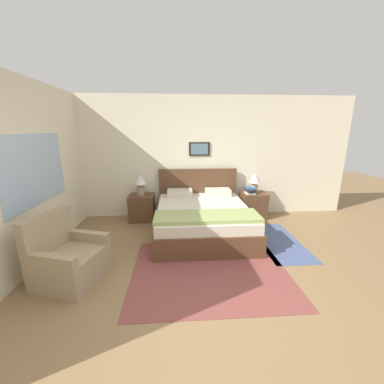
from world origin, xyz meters
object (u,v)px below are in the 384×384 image
Objects in this scene: bed at (202,218)px; nightstand_near_window at (142,207)px; armchair at (68,259)px; nightstand_by_door at (253,205)px; table_lamp_by_door at (254,181)px; table_lamp_near_window at (140,182)px.

nightstand_near_window is at bearing 148.53° from bed.
armchair is at bearing -108.07° from nightstand_near_window.
nightstand_near_window is at bearing 180.00° from nightstand_by_door.
armchair is at bearing -146.48° from table_lamp_by_door.
table_lamp_by_door is at bearing 0.00° from table_lamp_near_window.
table_lamp_near_window is at bearing 179.95° from nightstand_by_door.
bed is at bearing 141.57° from armchair.
table_lamp_near_window and table_lamp_by_door have the same top height.
armchair is 3.73m from nightstand_by_door.
bed is 3.55× the size of nightstand_near_window.
nightstand_by_door is (1.22, 0.75, -0.02)m from bed.
nightstand_near_window is at bearing 178.93° from armchair.
bed reaches higher than table_lamp_near_window.
armchair is at bearing -145.43° from bed.
table_lamp_near_window is (-0.00, 0.00, 0.55)m from nightstand_near_window.
bed reaches higher than table_lamp_by_door.
armchair is at bearing -107.96° from table_lamp_near_window.
nightstand_near_window is 2.49m from table_lamp_by_door.
nightstand_by_door is at bearing 140.38° from armchair.
table_lamp_near_window is at bearing 179.05° from armchair.
armchair is 2.16m from nightstand_near_window.
table_lamp_near_window reaches higher than nightstand_near_window.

